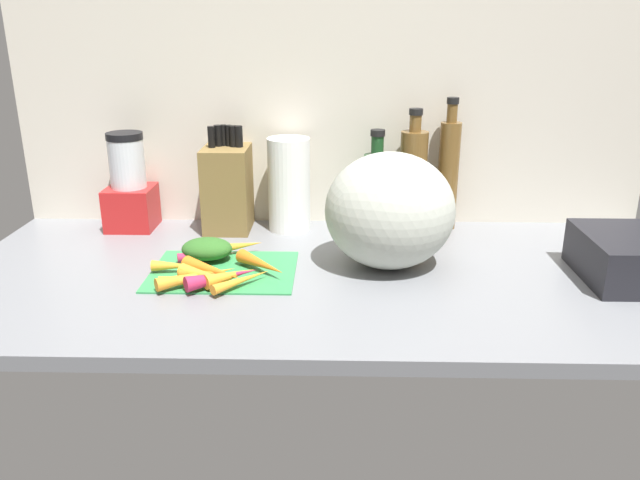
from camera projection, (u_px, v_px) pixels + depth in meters
ground_plane at (330, 276)px, 143.69cm from camera, size 170.00×80.00×3.00cm
wall_back at (332, 113)px, 169.49cm from camera, size 170.00×3.00×60.00cm
cutting_board at (224, 270)px, 142.10cm from camera, size 32.40×24.88×0.80cm
carrot_0 at (205, 274)px, 135.43cm from camera, size 10.90×3.28×2.78cm
carrot_1 at (192, 280)px, 132.54cm from camera, size 13.63×6.39×2.75cm
carrot_2 at (204, 275)px, 133.99cm from camera, size 11.86×7.81×3.37cm
carrot_3 at (242, 280)px, 132.90cm from camera, size 11.97×12.28×2.25cm
carrot_4 at (261, 264)px, 140.36cm from camera, size 12.69×12.50×3.20cm
carrot_5 at (206, 255)px, 146.82cm from camera, size 13.27×6.13×2.24cm
carrot_6 at (230, 276)px, 133.92cm from camera, size 11.21×10.00×3.22cm
carrot_7 at (175, 266)px, 140.27cm from camera, size 10.51×2.60×2.51cm
carrot_8 at (212, 271)px, 136.29cm from camera, size 14.83×11.11×3.52cm
carrot_9 at (197, 276)px, 134.04cm from camera, size 16.39×12.09×2.85cm
carrot_10 at (222, 277)px, 133.09cm from camera, size 15.50×11.29×3.37cm
carrot_11 at (237, 246)px, 151.54cm from camera, size 13.04×8.32×3.02cm
carrot_greens_pile at (207, 249)px, 147.00cm from camera, size 11.82×9.10×5.00cm
winter_squash at (390, 211)px, 141.51cm from camera, size 29.27×26.98×26.52cm
knife_block at (228, 187)px, 168.10cm from camera, size 11.95×15.81×27.86cm
blender_appliance at (130, 188)px, 168.62cm from camera, size 12.40×12.40×26.07cm
paper_towel_roll at (289, 185)px, 167.13cm from camera, size 11.18×11.18×24.81cm
bottle_0 at (376, 188)px, 168.29cm from camera, size 6.94×6.94×26.87cm
bottle_1 at (413, 179)px, 167.09cm from camera, size 7.22×7.22×32.34cm
bottle_2 at (448, 173)px, 167.62cm from camera, size 5.52×5.52×35.00cm
dish_rack at (638, 257)px, 136.96cm from camera, size 23.76×24.53×10.02cm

